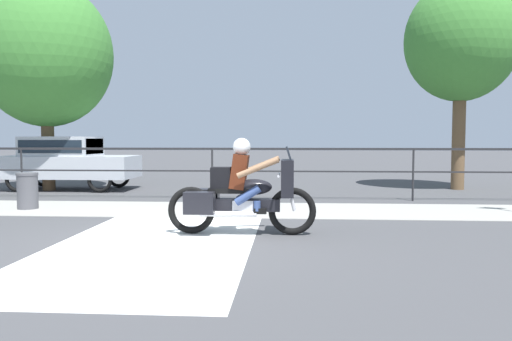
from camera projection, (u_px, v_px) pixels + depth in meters
name	position (u px, v px, depth m)	size (l,w,h in m)	color
ground_plane	(160.00, 241.00, 7.67)	(120.00, 120.00, 0.00)	#424244
sidewalk_band	(199.00, 209.00, 11.05)	(44.00, 2.40, 0.01)	#99968E
crosswalk_band	(155.00, 243.00, 7.47)	(2.93, 6.00, 0.01)	silver
fence_railing	(212.00, 159.00, 12.85)	(36.00, 0.05, 1.34)	#232326
motorcycle	(241.00, 192.00, 8.15)	(2.44, 0.76, 1.58)	black
parked_car	(67.00, 159.00, 15.32)	(4.00, 1.75, 1.63)	#B7BCC4
trash_bin	(28.00, 191.00, 11.10)	(0.47, 0.47, 0.81)	#515156
tree_behind_sign	(461.00, 41.00, 15.15)	(3.37, 3.37, 6.41)	brown
tree_behind_car	(46.00, 55.00, 14.91)	(3.93, 3.93, 6.26)	brown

